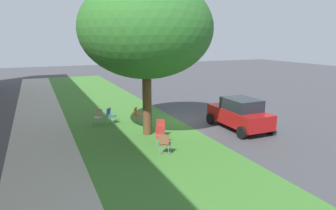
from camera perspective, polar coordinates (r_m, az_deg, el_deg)
name	(u,v)px	position (r m, az deg, el deg)	size (l,w,h in m)	color
ground	(185,121)	(17.37, 3.16, -3.13)	(80.00, 80.00, 0.00)	#424247
grass_verge	(131,128)	(16.22, -7.00, -4.33)	(48.00, 6.00, 0.01)	#3D752D
sidewalk_strip	(42,139)	(15.60, -22.72, -5.92)	(48.00, 2.80, 0.01)	#ADA89E
street_tree	(146,29)	(14.44, -4.18, 14.07)	(6.23, 6.23, 7.39)	brown
chair_0	(161,127)	(14.46, -1.42, -4.20)	(0.57, 0.56, 0.88)	#B7332D
chair_1	(161,134)	(13.40, -1.42, -5.57)	(0.49, 0.49, 0.88)	#B7332D
chair_2	(137,114)	(17.10, -5.82, -1.63)	(0.58, 0.58, 0.88)	#C64C1E
chair_3	(98,115)	(17.07, -13.03, -1.92)	(0.59, 0.59, 0.88)	#ADA393
chair_4	(165,142)	(12.40, -0.62, -7.07)	(0.58, 0.58, 0.88)	brown
chair_5	(110,114)	(17.14, -10.85, -1.76)	(0.59, 0.59, 0.88)	#335184
parked_car	(240,113)	(16.17, 13.36, -1.57)	(3.70, 1.92, 1.65)	maroon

